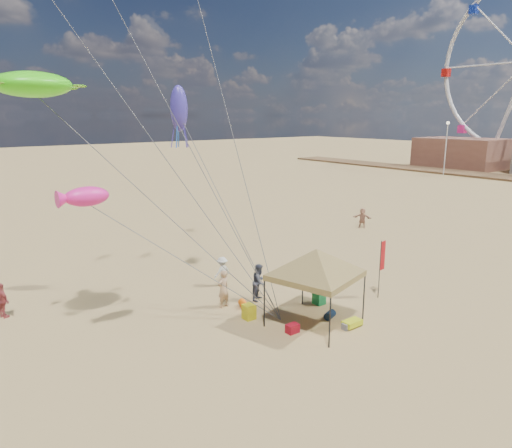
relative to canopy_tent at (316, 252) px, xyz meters
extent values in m
plane|color=tan|center=(-0.54, 0.59, -3.34)|extent=(280.00, 280.00, 0.00)
cylinder|color=black|center=(-1.98, 1.12, -2.27)|extent=(0.06, 0.06, 2.14)
cylinder|color=black|center=(1.12, 1.98, -2.27)|extent=(0.06, 0.06, 2.14)
cylinder|color=black|center=(-1.12, -1.98, -2.27)|extent=(0.06, 0.06, 2.14)
cylinder|color=black|center=(1.98, -1.12, -2.27)|extent=(0.06, 0.06, 2.14)
cube|color=olive|center=(0.00, 0.00, -1.06)|extent=(4.08, 4.08, 0.26)
pyramid|color=olive|center=(0.00, 0.00, 0.14)|extent=(6.27, 6.27, 1.07)
cylinder|color=black|center=(4.75, 0.20, -1.83)|extent=(0.04, 0.04, 3.02)
cube|color=#AC0D13|center=(4.97, 0.23, -1.14)|extent=(0.44, 0.09, 1.51)
cube|color=#A60D1E|center=(-1.41, -0.11, -3.15)|extent=(0.54, 0.38, 0.38)
cube|color=#1535AD|center=(2.93, 2.67, -3.15)|extent=(0.54, 0.38, 0.38)
cylinder|color=#0B1C33|center=(0.92, -0.08, -3.16)|extent=(0.69, 0.54, 0.36)
cylinder|color=orange|center=(-1.49, 3.37, -3.16)|extent=(0.54, 0.69, 0.36)
cube|color=#198E45|center=(1.76, 1.46, -2.99)|extent=(0.50, 0.50, 0.70)
cube|color=yellow|center=(-2.05, 2.16, -2.99)|extent=(0.50, 0.50, 0.70)
cube|color=slate|center=(0.67, -1.30, -3.20)|extent=(0.34, 0.30, 0.28)
cube|color=#BCCA16|center=(1.04, -1.31, -3.14)|extent=(0.90, 0.50, 0.24)
imported|color=tan|center=(-2.22, 4.01, -2.40)|extent=(0.75, 0.56, 1.87)
imported|color=#3A3F4F|center=(-0.25, 3.70, -2.40)|extent=(1.15, 1.08, 1.88)
imported|color=silver|center=(-0.60, 6.54, -2.53)|extent=(1.13, 0.76, 1.62)
imported|color=#A13E40|center=(-10.95, 9.17, -2.50)|extent=(0.73, 1.06, 1.67)
imported|color=tan|center=(16.17, 10.85, -2.51)|extent=(1.22, 1.57, 1.66)
cube|color=#8C5947|center=(66.46, 30.59, -0.74)|extent=(10.00, 14.00, 5.20)
cylinder|color=silver|center=(54.46, 26.59, 0.66)|extent=(0.16, 0.16, 8.00)
sphere|color=#FFF2CC|center=(54.46, 26.59, 4.66)|extent=(0.50, 0.50, 0.50)
cube|color=red|center=(71.46, 37.98, 13.71)|extent=(1.26, 1.26, 1.47)
cube|color=#142DA5|center=(71.46, 33.66, 24.13)|extent=(1.26, 1.26, 1.47)
cube|color=#F2268C|center=(71.46, 33.66, 3.29)|extent=(1.26, 1.26, 1.47)
ellipsoid|color=#41FA12|center=(-9.70, 4.78, 6.85)|extent=(2.95, 2.45, 0.92)
ellipsoid|color=#FF2297|center=(-8.38, 3.93, 2.78)|extent=(1.87, 1.29, 0.76)
ellipsoid|color=#4034A8|center=(-2.18, 7.88, 6.12)|extent=(0.99, 0.99, 2.31)
camera|label=1|loc=(-13.97, -13.89, 5.77)|focal=32.90mm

